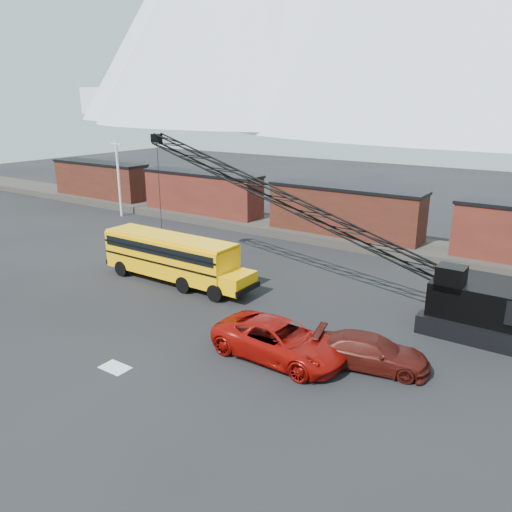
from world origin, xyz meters
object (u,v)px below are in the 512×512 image
at_px(maroon_suv, 371,352).
at_px(school_bus, 174,257).
at_px(red_pickup, 280,340).
at_px(crawler_crane, 304,210).

bearing_deg(maroon_suv, school_bus, 65.14).
bearing_deg(red_pickup, maroon_suv, -66.26).
bearing_deg(red_pickup, school_bus, 67.68).
relative_size(school_bus, red_pickup, 1.76).
bearing_deg(school_bus, crawler_crane, 22.56).
height_order(school_bus, crawler_crane, crawler_crane).
height_order(maroon_suv, crawler_crane, crawler_crane).
xyz_separation_m(maroon_suv, crawler_crane, (-7.36, 6.63, 4.61)).
xyz_separation_m(school_bus, crawler_crane, (7.99, 3.32, 3.58)).
distance_m(school_bus, crawler_crane, 9.37).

